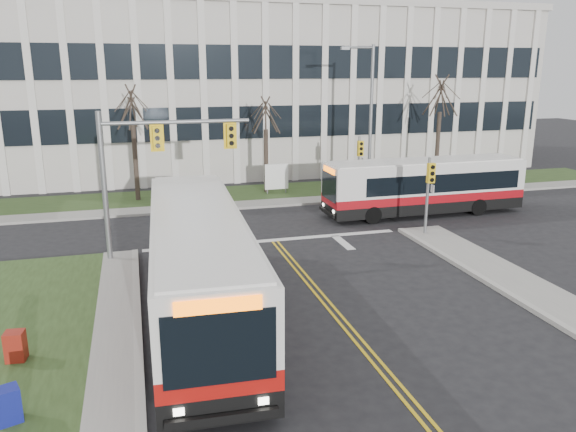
# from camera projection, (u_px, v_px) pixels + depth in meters

# --- Properties ---
(ground) EXTENTS (120.00, 120.00, 0.00)m
(ground) POSITION_uv_depth(u_px,v_px,m) (333.00, 311.00, 18.65)
(ground) COLOR black
(ground) RESTS_ON ground
(sidewalk_cross) EXTENTS (44.00, 1.60, 0.14)m
(sidewalk_cross) POSITION_uv_depth(u_px,v_px,m) (326.00, 200.00, 34.08)
(sidewalk_cross) COLOR #9E9B93
(sidewalk_cross) RESTS_ON ground
(building_lawn) EXTENTS (44.00, 5.00, 0.12)m
(building_lawn) POSITION_uv_depth(u_px,v_px,m) (312.00, 190.00, 36.70)
(building_lawn) COLOR #2D401B
(building_lawn) RESTS_ON ground
(office_building) EXTENTS (40.00, 16.00, 12.00)m
(office_building) POSITION_uv_depth(u_px,v_px,m) (268.00, 91.00, 46.36)
(office_building) COLOR beige
(office_building) RESTS_ON ground
(mast_arm_signal) EXTENTS (6.11, 0.38, 6.20)m
(mast_arm_signal) POSITION_uv_depth(u_px,v_px,m) (145.00, 159.00, 22.80)
(mast_arm_signal) COLOR slate
(mast_arm_signal) RESTS_ON ground
(signal_pole_near) EXTENTS (0.34, 0.39, 3.80)m
(signal_pole_near) POSITION_uv_depth(u_px,v_px,m) (429.00, 185.00, 26.29)
(signal_pole_near) COLOR slate
(signal_pole_near) RESTS_ON ground
(signal_pole_far) EXTENTS (0.34, 0.39, 3.80)m
(signal_pole_far) POSITION_uv_depth(u_px,v_px,m) (359.00, 158.00, 34.21)
(signal_pole_far) COLOR slate
(signal_pole_far) RESTS_ON ground
(streetlight) EXTENTS (2.15, 0.25, 9.20)m
(streetlight) POSITION_uv_depth(u_px,v_px,m) (368.00, 112.00, 34.48)
(streetlight) COLOR slate
(streetlight) RESTS_ON ground
(directory_sign) EXTENTS (1.50, 0.12, 2.00)m
(directory_sign) POSITION_uv_depth(u_px,v_px,m) (277.00, 177.00, 35.30)
(directory_sign) COLOR slate
(directory_sign) RESTS_ON ground
(tree_left) EXTENTS (1.80, 1.80, 7.70)m
(tree_left) POSITION_uv_depth(u_px,v_px,m) (132.00, 109.00, 32.48)
(tree_left) COLOR #42352B
(tree_left) RESTS_ON ground
(tree_mid) EXTENTS (1.80, 1.80, 6.82)m
(tree_mid) POSITION_uv_depth(u_px,v_px,m) (266.00, 117.00, 34.88)
(tree_mid) COLOR #42352B
(tree_mid) RESTS_ON ground
(tree_right) EXTENTS (1.80, 1.80, 8.25)m
(tree_right) POSITION_uv_depth(u_px,v_px,m) (441.00, 97.00, 37.50)
(tree_right) COLOR #42352B
(tree_right) RESTS_ON ground
(bus_main) EXTENTS (3.34, 12.90, 3.41)m
(bus_main) POSITION_uv_depth(u_px,v_px,m) (199.00, 267.00, 17.82)
(bus_main) COLOR silver
(bus_main) RESTS_ON ground
(bus_cross) EXTENTS (11.09, 2.53, 2.95)m
(bus_cross) POSITION_uv_depth(u_px,v_px,m) (424.00, 188.00, 30.67)
(bus_cross) COLOR silver
(bus_cross) RESTS_ON ground
(newspaper_box_blue) EXTENTS (0.62, 0.60, 0.95)m
(newspaper_box_blue) POSITION_uv_depth(u_px,v_px,m) (9.00, 407.00, 12.57)
(newspaper_box_blue) COLOR navy
(newspaper_box_blue) RESTS_ON ground
(newspaper_box_red) EXTENTS (0.55, 0.50, 0.95)m
(newspaper_box_red) POSITION_uv_depth(u_px,v_px,m) (16.00, 348.00, 15.22)
(newspaper_box_red) COLOR maroon
(newspaper_box_red) RESTS_ON ground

